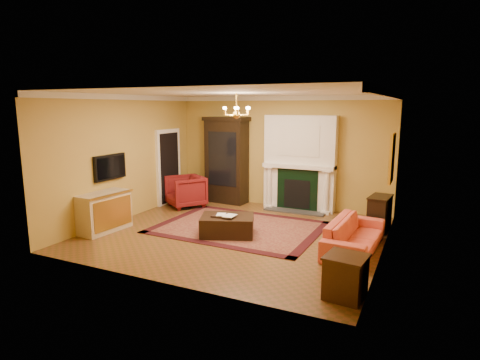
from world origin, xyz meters
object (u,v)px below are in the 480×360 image
Objects in this scene: commode at (104,212)px; wingback_armchair at (186,190)px; leather_ottoman at (227,225)px; pedestal_table at (186,193)px; end_table at (345,278)px; coral_sofa at (355,230)px; china_cabinet at (227,162)px; console_table at (379,214)px.

wingback_armchair is at bearing 85.05° from commode.
pedestal_table is at bearing 120.87° from leather_ottoman.
end_table is at bearing -5.21° from commode.
wingback_armchair reaches higher than coral_sofa.
china_cabinet is at bearing 133.16° from end_table.
china_cabinet is 3.07× the size of console_table.
china_cabinet is 1.52m from pedestal_table.
pedestal_table is 5.93m from end_table.
pedestal_table is 0.96× the size of console_table.
leather_ottoman is at bearing 23.23° from commode.
end_table is at bearing -34.57° from pedestal_table.
console_table is (4.30, -0.98, -0.78)m from china_cabinet.
leather_ottoman is (-2.84, 1.82, -0.08)m from end_table.
commode is at bearing -103.09° from pedestal_table.
end_table is at bearing -170.87° from coral_sofa.
china_cabinet is at bearing 75.84° from commode.
commode reaches higher than end_table.
commode reaches higher than pedestal_table.
console_table is (5.08, -0.01, -0.09)m from wingback_armchair.
coral_sofa is (4.02, -2.46, -0.76)m from china_cabinet.
china_cabinet is 3.19× the size of pedestal_table.
commode is at bearing 105.19° from coral_sofa.
wingback_armchair reaches higher than end_table.
pedestal_table reaches higher than end_table.
leather_ottoman is at bearing 147.36° from end_table.
end_table is 3.54m from console_table.
coral_sofa is 1.86× the size of leather_ottoman.
coral_sofa is at bearing 18.33° from wingback_armchair.
wingback_armchair is 0.46× the size of coral_sofa.
console_table is at bearing -7.90° from coral_sofa.
wingback_armchair is 5.08m from console_table.
coral_sofa is (4.79, -1.49, -0.07)m from wingback_armchair.
coral_sofa is (5.23, 1.13, -0.03)m from commode.
console_table reaches higher than pedestal_table.
china_cabinet is 1.14× the size of coral_sofa.
commode is 2.77m from leather_ottoman.
commode is 5.35m from coral_sofa.
wingback_armchair reaches higher than leather_ottoman.
commode is at bearing 170.35° from end_table.
pedestal_table is 0.36× the size of coral_sofa.
pedestal_table is 2.58m from leather_ottoman.
wingback_armchair reaches higher than console_table.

